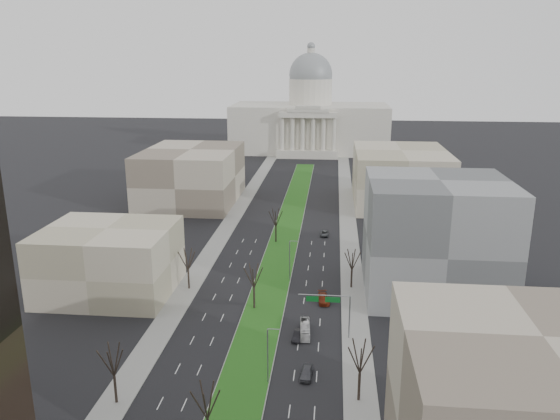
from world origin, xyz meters
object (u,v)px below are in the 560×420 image
Objects in this scene: car_grey_near at (307,373)px; box_van at (305,329)px; car_red at (323,298)px; car_black at (298,335)px; car_grey_far at (324,234)px.

car_grey_near is 13.50m from box_van.
car_grey_near is 0.63× the size of box_van.
car_grey_near is 0.84× the size of car_red.
car_grey_near is 11.80m from car_black.
car_grey_far is (3.43, 58.11, -0.09)m from car_black.
box_van is at bearing 98.95° from car_grey_near.
car_red is at bearing -86.79° from car_grey_far.
box_van is at bearing 66.51° from car_black.
car_red is 42.63m from car_grey_far.
car_red is at bearing 82.96° from car_black.
car_red reaches higher than car_grey_far.
car_grey_near is 27.17m from car_red.
car_black is 0.81× the size of car_red.
car_red is (1.98, 27.10, 0.01)m from car_grey_near.
box_van is (-0.97, 13.47, 0.22)m from car_grey_near.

